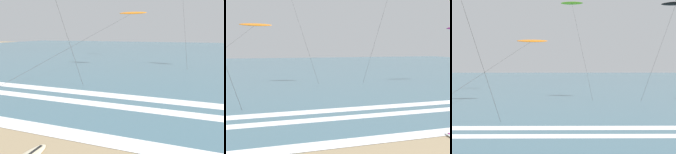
# 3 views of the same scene
# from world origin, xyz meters

# --- Properties ---
(ocean_surface) EXTENTS (140.00, 90.00, 0.01)m
(ocean_surface) POSITION_xyz_m (0.00, 52.96, 0.01)
(ocean_surface) COLOR #476B7A
(ocean_surface) RESTS_ON ground
(wave_foam_shoreline) EXTENTS (59.34, 0.95, 0.01)m
(wave_foam_shoreline) POSITION_xyz_m (0.16, 8.36, 0.01)
(wave_foam_shoreline) COLOR white
(wave_foam_shoreline) RESTS_ON ocean_surface
(wave_foam_mid_break) EXTENTS (36.54, 0.86, 0.01)m
(wave_foam_mid_break) POSITION_xyz_m (-0.24, 12.14, 0.01)
(wave_foam_mid_break) COLOR white
(wave_foam_mid_break) RESTS_ON ocean_surface
(wave_foam_outer_break) EXTENTS (39.45, 1.04, 0.01)m
(wave_foam_outer_break) POSITION_xyz_m (-0.95, 14.01, 0.01)
(wave_foam_outer_break) COLOR white
(wave_foam_outer_break) RESTS_ON ocean_surface
(kite_orange_far_left) EXTENTS (8.08, 14.70, 6.46)m
(kite_orange_far_left) POSITION_xyz_m (-3.73, 26.54, 6.19)
(kite_orange_far_left) COLOR orange
(kite_orange_far_left) RESTS_ON ground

